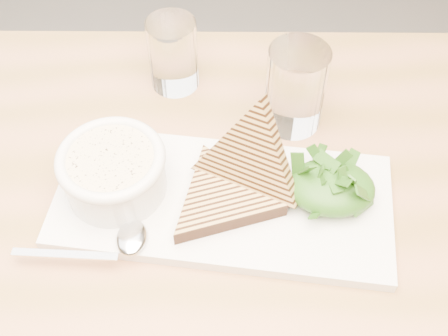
# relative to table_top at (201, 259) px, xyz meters

# --- Properties ---
(table_top) EXTENTS (1.28, 0.89, 0.04)m
(table_top) POSITION_rel_table_top_xyz_m (0.00, 0.00, 0.00)
(table_top) COLOR #A9724A
(table_top) RESTS_ON ground
(platter) EXTENTS (0.43, 0.21, 0.02)m
(platter) POSITION_rel_table_top_xyz_m (0.02, 0.07, 0.03)
(platter) COLOR white
(platter) RESTS_ON table_top
(soup_bowl) EXTENTS (0.12, 0.12, 0.05)m
(soup_bowl) POSITION_rel_table_top_xyz_m (-0.11, 0.07, 0.06)
(soup_bowl) COLOR white
(soup_bowl) RESTS_ON platter
(soup) EXTENTS (0.11, 0.11, 0.01)m
(soup) POSITION_rel_table_top_xyz_m (-0.11, 0.07, 0.09)
(soup) COLOR beige
(soup) RESTS_ON soup_bowl
(bowl_rim) EXTENTS (0.13, 0.13, 0.01)m
(bowl_rim) POSITION_rel_table_top_xyz_m (-0.11, 0.07, 0.09)
(bowl_rim) COLOR white
(bowl_rim) RESTS_ON soup_bowl
(sandwich_flat) EXTENTS (0.21, 0.21, 0.02)m
(sandwich_flat) POSITION_rel_table_top_xyz_m (0.02, 0.06, 0.05)
(sandwich_flat) COLOR tan
(sandwich_flat) RESTS_ON platter
(sandwich_lean) EXTENTS (0.20, 0.19, 0.18)m
(sandwich_lean) POSITION_rel_table_top_xyz_m (0.05, 0.09, 0.09)
(sandwich_lean) COLOR tan
(sandwich_lean) RESTS_ON sandwich_flat
(salad_base) EXTENTS (0.11, 0.08, 0.04)m
(salad_base) POSITION_rel_table_top_xyz_m (0.15, 0.08, 0.06)
(salad_base) COLOR #0C380B
(salad_base) RESTS_ON platter
(arugula_pile) EXTENTS (0.11, 0.10, 0.05)m
(arugula_pile) POSITION_rel_table_top_xyz_m (0.15, 0.08, 0.06)
(arugula_pile) COLOR #3C6C1C
(arugula_pile) RESTS_ON platter
(spoon_bowl) EXTENTS (0.04, 0.05, 0.01)m
(spoon_bowl) POSITION_rel_table_top_xyz_m (-0.08, -0.00, 0.04)
(spoon_bowl) COLOR silver
(spoon_bowl) RESTS_ON platter
(spoon_handle) EXTENTS (0.12, 0.01, 0.00)m
(spoon_handle) POSITION_rel_table_top_xyz_m (-0.15, -0.03, 0.04)
(spoon_handle) COLOR silver
(spoon_handle) RESTS_ON platter
(glass_near) EXTENTS (0.07, 0.07, 0.11)m
(glass_near) POSITION_rel_table_top_xyz_m (-0.06, 0.29, 0.07)
(glass_near) COLOR white
(glass_near) RESTS_ON table_top
(glass_far) EXTENTS (0.08, 0.08, 0.12)m
(glass_far) POSITION_rel_table_top_xyz_m (0.11, 0.22, 0.08)
(glass_far) COLOR white
(glass_far) RESTS_ON table_top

